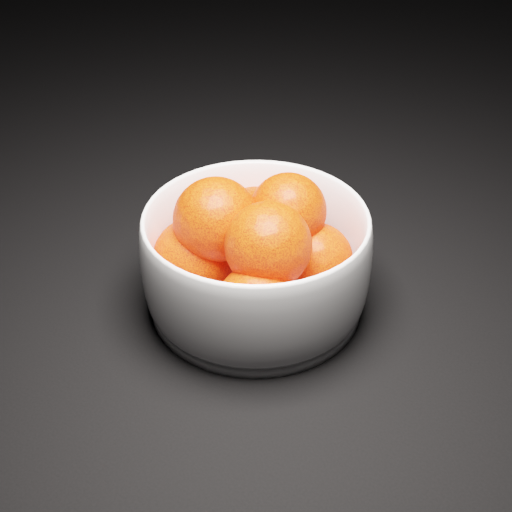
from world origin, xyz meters
The scene contains 2 objects.
bowl centered at (-0.23, -0.25, 0.05)m, with size 0.20×0.20×0.10m.
orange_pile centered at (-0.23, -0.25, 0.06)m, with size 0.16×0.17×0.12m.
Camera 1 is at (0.04, -0.68, 0.42)m, focal length 50.00 mm.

